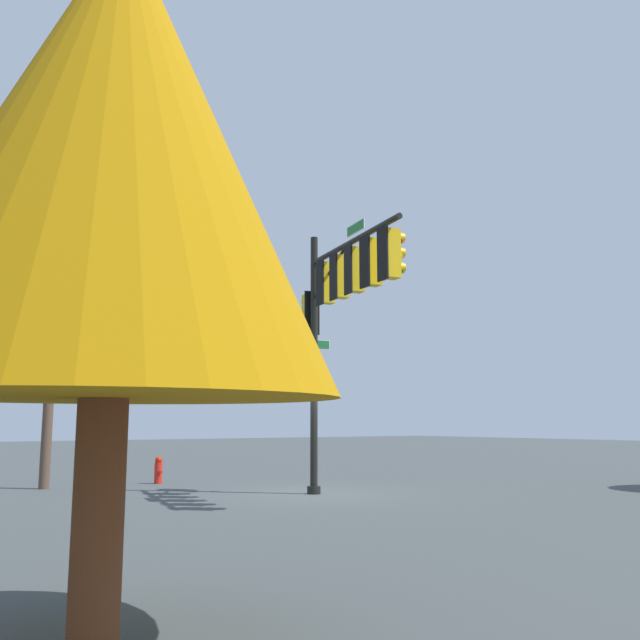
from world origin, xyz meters
name	(u,v)px	position (x,y,z in m)	size (l,w,h in m)	color
ground_plane	(314,494)	(0.00, 0.00, 0.00)	(120.00, 120.00, 0.00)	#404546
signal_pole_assembly	(341,295)	(1.69, -0.34, 5.09)	(5.40, 1.63, 7.04)	black
utility_pole	(52,342)	(-5.62, -5.53, 4.22)	(1.61, 1.02, 8.20)	brown
fire_hydrant	(158,470)	(-5.37, -2.19, 0.41)	(0.33, 0.24, 0.83)	red
tree_far	(115,148)	(9.64, -8.84, 4.29)	(4.00, 4.00, 6.53)	brown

